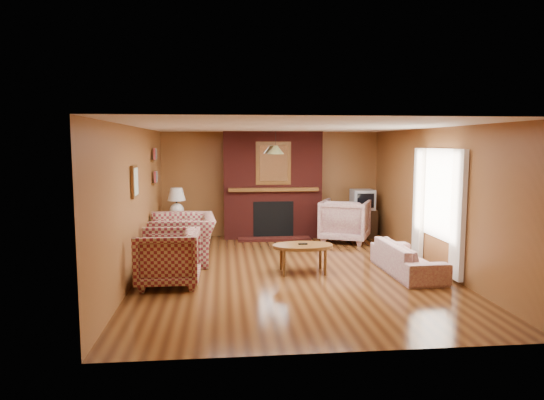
{
  "coord_description": "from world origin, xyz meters",
  "views": [
    {
      "loc": [
        -1.11,
        -7.91,
        2.13
      ],
      "look_at": [
        -0.25,
        0.6,
        1.13
      ],
      "focal_mm": 32.0,
      "sensor_mm": 36.0,
      "label": 1
    }
  ],
  "objects": [
    {
      "name": "coffee_table",
      "position": [
        0.19,
        -0.15,
        0.42
      ],
      "size": [
        1.01,
        0.62,
        0.49
      ],
      "color": "brown",
      "rests_on": "floor"
    },
    {
      "name": "tv_stand",
      "position": [
        2.05,
        2.8,
        0.32
      ],
      "size": [
        0.58,
        0.53,
        0.64
      ],
      "primitive_type": "cube",
      "rotation": [
        0.0,
        0.0,
        0.0
      ],
      "color": "black",
      "rests_on": "floor"
    },
    {
      "name": "plaid_armchair",
      "position": [
        -1.95,
        -0.65,
        0.42
      ],
      "size": [
        0.94,
        0.91,
        0.85
      ],
      "primitive_type": "imported",
      "rotation": [
        0.0,
        0.0,
        -1.58
      ],
      "color": "maroon",
      "rests_on": "floor"
    },
    {
      "name": "ceiling",
      "position": [
        0.0,
        0.0,
        2.4
      ],
      "size": [
        6.5,
        6.5,
        0.0
      ],
      "primitive_type": "plane",
      "rotation": [
        3.14,
        0.0,
        0.0
      ],
      "color": "silver",
      "rests_on": "wall_back"
    },
    {
      "name": "wall_back",
      "position": [
        0.0,
        3.25,
        1.2
      ],
      "size": [
        6.5,
        0.0,
        6.5
      ],
      "primitive_type": "plane",
      "rotation": [
        1.57,
        0.0,
        0.0
      ],
      "color": "brown",
      "rests_on": "floor"
    },
    {
      "name": "plaid_loveseat",
      "position": [
        -1.85,
        0.78,
        0.42
      ],
      "size": [
        1.24,
        1.39,
        0.85
      ],
      "primitive_type": "imported",
      "rotation": [
        0.0,
        0.0,
        -1.49
      ],
      "color": "maroon",
      "rests_on": "floor"
    },
    {
      "name": "fireplace",
      "position": [
        0.0,
        2.98,
        1.18
      ],
      "size": [
        2.2,
        0.82,
        2.4
      ],
      "color": "#491410",
      "rests_on": "floor"
    },
    {
      "name": "botanical_print",
      "position": [
        -2.47,
        -0.3,
        1.55
      ],
      "size": [
        0.05,
        0.4,
        0.5
      ],
      "color": "brown",
      "rests_on": "wall_left"
    },
    {
      "name": "window_right",
      "position": [
        2.45,
        -0.2,
        1.13
      ],
      "size": [
        0.1,
        1.85,
        2.0
      ],
      "color": "beige",
      "rests_on": "wall_right"
    },
    {
      "name": "table_lamp",
      "position": [
        -2.1,
        2.45,
        0.92
      ],
      "size": [
        0.38,
        0.38,
        0.63
      ],
      "color": "silver",
      "rests_on": "side_table"
    },
    {
      "name": "floral_sofa",
      "position": [
        1.9,
        -0.36,
        0.25
      ],
      "size": [
        0.72,
        1.76,
        0.51
      ],
      "primitive_type": "imported",
      "rotation": [
        0.0,
        0.0,
        1.6
      ],
      "color": "beige",
      "rests_on": "floor"
    },
    {
      "name": "wall_right",
      "position": [
        2.5,
        0.0,
        1.2
      ],
      "size": [
        0.0,
        6.5,
        6.5
      ],
      "primitive_type": "plane",
      "rotation": [
        1.57,
        0.0,
        -1.57
      ],
      "color": "brown",
      "rests_on": "floor"
    },
    {
      "name": "wall_front",
      "position": [
        0.0,
        -3.25,
        1.2
      ],
      "size": [
        6.5,
        0.0,
        6.5
      ],
      "primitive_type": "plane",
      "rotation": [
        -1.57,
        0.0,
        0.0
      ],
      "color": "brown",
      "rests_on": "floor"
    },
    {
      "name": "floral_armchair",
      "position": [
        1.53,
        2.33,
        0.46
      ],
      "size": [
        1.32,
        1.34,
        0.92
      ],
      "primitive_type": "imported",
      "rotation": [
        0.0,
        0.0,
        2.71
      ],
      "color": "beige",
      "rests_on": "floor"
    },
    {
      "name": "crt_tv",
      "position": [
        2.05,
        2.79,
        0.86
      ],
      "size": [
        0.5,
        0.5,
        0.46
      ],
      "color": "#A5A7AC",
      "rests_on": "tv_stand"
    },
    {
      "name": "side_table",
      "position": [
        -2.1,
        2.45,
        0.29
      ],
      "size": [
        0.45,
        0.45,
        0.57
      ],
      "primitive_type": "cube",
      "rotation": [
        0.0,
        0.0,
        -0.04
      ],
      "color": "brown",
      "rests_on": "floor"
    },
    {
      "name": "floor",
      "position": [
        0.0,
        0.0,
        0.0
      ],
      "size": [
        6.5,
        6.5,
        0.0
      ],
      "primitive_type": "plane",
      "color": "#40200D",
      "rests_on": "ground"
    },
    {
      "name": "wall_left",
      "position": [
        -2.5,
        0.0,
        1.2
      ],
      "size": [
        0.0,
        6.5,
        6.5
      ],
      "primitive_type": "plane",
      "rotation": [
        1.57,
        0.0,
        1.57
      ],
      "color": "brown",
      "rests_on": "floor"
    },
    {
      "name": "pendant_light",
      "position": [
        0.0,
        2.3,
        2.0
      ],
      "size": [
        0.36,
        0.36,
        0.48
      ],
      "color": "black",
      "rests_on": "ceiling"
    },
    {
      "name": "bookshelf",
      "position": [
        -2.44,
        1.9,
        1.67
      ],
      "size": [
        0.09,
        0.55,
        0.71
      ],
      "color": "brown",
      "rests_on": "wall_left"
    }
  ]
}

